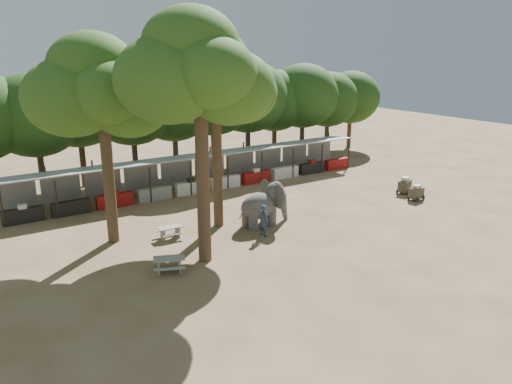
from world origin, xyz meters
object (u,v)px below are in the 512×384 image
cart_back (405,185)px  elephant (265,204)px  handler (264,221)px  yard_tree_back (212,79)px  picnic_table_near (169,263)px  cart_front (417,192)px  picnic_table_far (170,231)px  yard_tree_left (97,88)px  yard_tree_center (195,70)px

cart_back → elephant: bearing=158.1°
elephant → handler: bearing=-126.3°
handler → yard_tree_back: bearing=24.8°
yard_tree_back → picnic_table_near: bearing=-137.5°
elephant → cart_front: (11.62, -1.63, -0.75)m
cart_back → yard_tree_back: bearing=152.1°
picnic_table_far → cart_back: cart_back is taller
picnic_table_near → picnic_table_far: 4.41m
handler → elephant: bearing=-35.7°
cart_front → cart_back: 1.74m
picnic_table_near → cart_back: bearing=31.0°
picnic_table_near → handler: bearing=35.3°
cart_front → picnic_table_near: bearing=176.7°
cart_front → yard_tree_left: bearing=160.9°
yard_tree_center → handler: 9.45m
yard_tree_back → elephant: 7.84m
cart_front → yard_tree_back: bearing=160.0°
handler → picnic_table_near: bearing=102.7°
yard_tree_center → cart_front: 19.21m
yard_tree_left → handler: (7.42, -4.07, -7.29)m
cart_front → cart_back: cart_back is taller
yard_tree_left → elephant: bearing=-16.8°
handler → cart_front: handler is taller
elephant → picnic_table_near: (-7.42, -2.95, -0.80)m
cart_front → picnic_table_far: bearing=163.8°
picnic_table_far → cart_front: 17.44m
handler → cart_back: 13.45m
handler → cart_front: 12.71m
yard_tree_left → picnic_table_near: bearing=-78.9°
picnic_table_near → cart_front: cart_front is taller
elephant → cart_front: size_ratio=2.79×
yard_tree_left → picnic_table_near: (1.08, -5.51, -7.72)m
yard_tree_back → picnic_table_far: yard_tree_back is taller
yard_tree_back → cart_back: 16.86m
yard_tree_left → handler: size_ratio=6.03×
yard_tree_center → elephant: bearing=23.9°
handler → picnic_table_near: size_ratio=0.98×
handler → cart_back: handler is taller
yard_tree_left → yard_tree_center: size_ratio=0.92×
yard_tree_center → yard_tree_back: bearing=53.1°
yard_tree_back → elephant: yard_tree_back is taller
yard_tree_back → yard_tree_center: bearing=-126.9°
yard_tree_left → yard_tree_center: 5.92m
yard_tree_center → cart_back: yard_tree_center is taller
yard_tree_center → picnic_table_far: 9.45m
yard_tree_back → picnic_table_near: 10.47m
yard_tree_left → picnic_table_far: (2.90, -1.49, -7.77)m
yard_tree_center → elephant: yard_tree_center is taller
yard_tree_center → yard_tree_back: (3.00, 4.00, -0.67)m
picnic_table_far → cart_back: 17.92m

